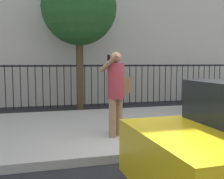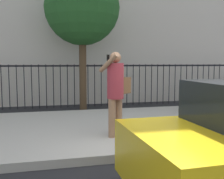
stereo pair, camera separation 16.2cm
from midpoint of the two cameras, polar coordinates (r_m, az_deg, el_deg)
The scene contains 6 objects.
ground_plane at distance 4.99m, azimuth 10.95°, elevation -14.19°, with size 60.00×60.00×0.00m, color black.
sidewalk at distance 6.94m, azimuth 3.39°, elevation -7.71°, with size 28.00×4.40×0.15m, color #B2ADA3.
iron_fence at distance 10.37m, azimuth -2.51°, elevation 2.07°, with size 12.03×0.04×1.60m.
pedestrian_on_phone at distance 5.60m, azimuth 1.72°, elevation 0.39°, with size 0.72×0.63×1.75m.
street_bench at distance 9.09m, azimuth 20.66°, elevation -1.18°, with size 1.60×0.45×0.95m.
street_tree_near at distance 9.72m, azimuth -5.76°, elevation 16.56°, with size 2.56×2.56×4.82m.
Camera 2 is at (-1.88, -4.28, 1.70)m, focal length 43.73 mm.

